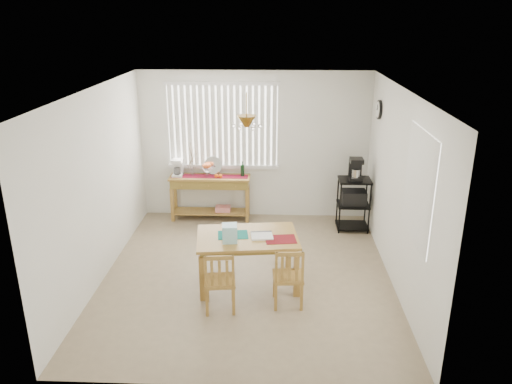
{
  "coord_description": "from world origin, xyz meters",
  "views": [
    {
      "loc": [
        0.39,
        -6.24,
        3.5
      ],
      "look_at": [
        0.1,
        0.55,
        1.05
      ],
      "focal_mm": 35.0,
      "sensor_mm": 36.0,
      "label": 1
    }
  ],
  "objects_px": {
    "wire_cart": "(353,199)",
    "chair_right": "(288,277)",
    "sideboard": "(211,187)",
    "chair_left": "(220,281)",
    "dining_table": "(247,242)",
    "cart_items": "(356,169)"
  },
  "relations": [
    {
      "from": "cart_items",
      "to": "dining_table",
      "type": "distance_m",
      "value": 2.58
    },
    {
      "from": "wire_cart",
      "to": "cart_items",
      "type": "xyz_separation_m",
      "value": [
        -0.0,
        0.01,
        0.53
      ]
    },
    {
      "from": "chair_right",
      "to": "chair_left",
      "type": "bearing_deg",
      "value": -170.22
    },
    {
      "from": "wire_cart",
      "to": "chair_left",
      "type": "height_order",
      "value": "wire_cart"
    },
    {
      "from": "wire_cart",
      "to": "chair_right",
      "type": "bearing_deg",
      "value": -115.23
    },
    {
      "from": "chair_left",
      "to": "cart_items",
      "type": "bearing_deg",
      "value": 52.42
    },
    {
      "from": "dining_table",
      "to": "sideboard",
      "type": "bearing_deg",
      "value": 109.07
    },
    {
      "from": "chair_left",
      "to": "chair_right",
      "type": "bearing_deg",
      "value": 9.78
    },
    {
      "from": "cart_items",
      "to": "wire_cart",
      "type": "bearing_deg",
      "value": -90.0
    },
    {
      "from": "chair_right",
      "to": "cart_items",
      "type": "bearing_deg",
      "value": 64.85
    },
    {
      "from": "sideboard",
      "to": "chair_right",
      "type": "distance_m",
      "value": 3.09
    },
    {
      "from": "dining_table",
      "to": "chair_left",
      "type": "relative_size",
      "value": 1.74
    },
    {
      "from": "sideboard",
      "to": "chair_right",
      "type": "height_order",
      "value": "chair_right"
    },
    {
      "from": "dining_table",
      "to": "chair_left",
      "type": "bearing_deg",
      "value": -114.47
    },
    {
      "from": "wire_cart",
      "to": "dining_table",
      "type": "bearing_deg",
      "value": -131.43
    },
    {
      "from": "wire_cart",
      "to": "cart_items",
      "type": "distance_m",
      "value": 0.53
    },
    {
      "from": "wire_cart",
      "to": "dining_table",
      "type": "height_order",
      "value": "wire_cart"
    },
    {
      "from": "sideboard",
      "to": "chair_right",
      "type": "bearing_deg",
      "value": -64.59
    },
    {
      "from": "chair_left",
      "to": "chair_right",
      "type": "relative_size",
      "value": 1.01
    },
    {
      "from": "sideboard",
      "to": "dining_table",
      "type": "xyz_separation_m",
      "value": [
        0.78,
        -2.27,
        0.03
      ]
    },
    {
      "from": "sideboard",
      "to": "chair_left",
      "type": "height_order",
      "value": "chair_left"
    },
    {
      "from": "wire_cart",
      "to": "chair_left",
      "type": "xyz_separation_m",
      "value": [
        -1.98,
        -2.56,
        -0.14
      ]
    }
  ]
}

